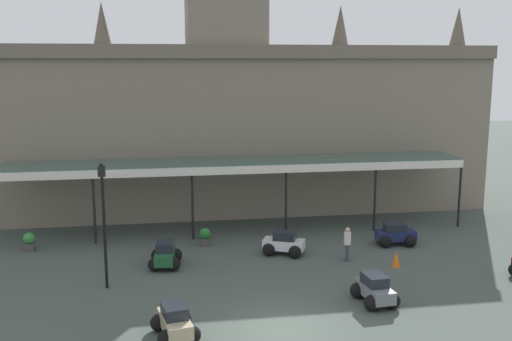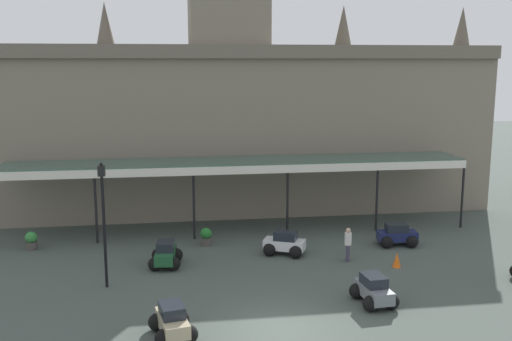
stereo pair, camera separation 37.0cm
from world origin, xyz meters
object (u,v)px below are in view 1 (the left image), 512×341
Objects in this scene: car_navy_sedan at (395,236)px; car_grey_sedan at (375,291)px; pedestrian_crossing_forecourt at (347,243)px; traffic_cone at (396,259)px; car_green_sedan at (165,256)px; car_beige_sedan at (175,324)px; car_white_sedan at (284,245)px; planter_near_kerb at (29,241)px; victorian_lamppost at (104,212)px; planter_by_canopy at (205,237)px.

car_grey_sedan is at bearing -118.00° from car_navy_sedan.
pedestrian_crossing_forecourt is 2.44m from traffic_cone.
car_beige_sedan is (0.24, -7.55, 0.00)m from car_green_sedan.
car_white_sedan is (-2.34, 6.63, 0.00)m from car_grey_sedan.
pedestrian_crossing_forecourt is 1.74× the size of planter_near_kerb.
car_white_sedan is 0.41× the size of victorian_lamppost.
pedestrian_crossing_forecourt reaches higher than planter_by_canopy.
pedestrian_crossing_forecourt is at bearing 149.31° from traffic_cone.
pedestrian_crossing_forecourt is (0.52, 5.19, 0.41)m from car_grey_sedan.
traffic_cone is at bearing -28.39° from planter_by_canopy.
pedestrian_crossing_forecourt is at bearing 84.32° from car_grey_sedan.
car_grey_sedan is 11.69m from victorian_lamppost.
car_white_sedan is (5.94, 0.82, 0.00)m from car_green_sedan.
traffic_cone is (4.89, -2.65, -0.15)m from car_white_sedan.
car_navy_sedan is 2.20× the size of planter_by_canopy.
car_beige_sedan reaches higher than planter_by_canopy.
planter_by_canopy is at bearing -3.99° from planter_near_kerb.
planter_near_kerb is at bearing 165.24° from pedestrian_crossing_forecourt.
car_green_sedan reaches higher than planter_by_canopy.
victorian_lamppost is at bearing -165.47° from car_navy_sedan.
car_navy_sedan is at bearing 14.53° from victorian_lamppost.
car_grey_sedan reaches higher than planter_near_kerb.
traffic_cone is 0.74× the size of planter_by_canopy.
car_navy_sedan is at bearing 6.64° from car_green_sedan.
planter_by_canopy is (2.11, 2.89, -0.01)m from car_green_sedan.
car_beige_sedan and car_white_sedan have the same top height.
car_white_sedan is 9.49m from victorian_lamppost.
car_navy_sedan is at bearing 37.05° from car_beige_sedan.
car_grey_sedan is 17.81m from planter_near_kerb.
pedestrian_crossing_forecourt reaches higher than car_white_sedan.
traffic_cone is (2.56, 3.98, -0.15)m from car_grey_sedan.
car_grey_sedan is at bearing -35.05° from car_green_sedan.
car_grey_sedan and car_white_sedan have the same top height.
car_white_sedan is at bearing 55.75° from car_beige_sedan.
car_navy_sedan reaches higher than planter_by_canopy.
car_navy_sedan is 3.91m from pedestrian_crossing_forecourt.
planter_near_kerb is (-12.84, 2.70, -0.01)m from car_white_sedan.
car_beige_sedan is at bearing -100.15° from planter_by_canopy.
planter_by_canopy and planter_near_kerb have the same top height.
planter_near_kerb is at bearing 163.23° from traffic_cone.
victorian_lamppost is (-2.77, 5.17, 2.86)m from car_beige_sedan.
car_navy_sedan is at bearing 62.00° from car_grey_sedan.
car_grey_sedan is 1.00× the size of car_navy_sedan.
victorian_lamppost is at bearing -53.50° from planter_near_kerb.
traffic_cone is (10.59, 5.72, -0.15)m from car_beige_sedan.
car_grey_sedan is at bearing -122.71° from traffic_cone.
car_navy_sedan is at bearing 31.40° from pedestrian_crossing_forecourt.
car_white_sedan is 3.22m from pedestrian_crossing_forecourt.
planter_by_canopy is at bearing 79.85° from car_beige_sedan.
car_green_sedan and car_navy_sedan have the same top height.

